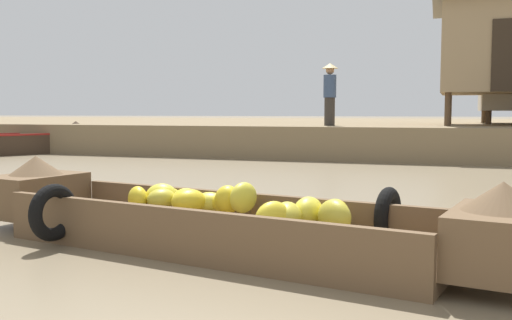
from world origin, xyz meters
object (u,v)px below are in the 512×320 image
Objects in this scene: banana_boat at (219,219)px; vendor_person at (330,91)px; stilt_house_left at (504,43)px; cargo_boat_upstream at (14,142)px.

banana_boat is 3.25× the size of vendor_person.
stilt_house_left is 2.58× the size of vendor_person.
stilt_house_left is (3.15, 12.78, 2.84)m from banana_boat.
banana_boat is at bearing -83.33° from vendor_person.
vendor_person is at bearing 96.67° from banana_boat.
cargo_boat_upstream is at bearing 138.70° from banana_boat.
banana_boat is at bearing -103.87° from stilt_house_left.
cargo_boat_upstream is 14.05m from stilt_house_left.
stilt_house_left reaches higher than banana_boat.
stilt_house_left is (13.19, 3.97, 2.76)m from cargo_boat_upstream.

